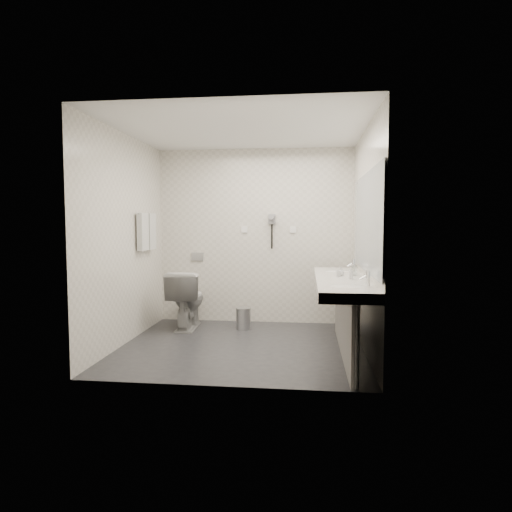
# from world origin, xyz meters

# --- Properties ---
(floor) EXTENTS (2.80, 2.80, 0.00)m
(floor) POSITION_xyz_m (0.00, 0.00, 0.00)
(floor) COLOR #28282D
(floor) RESTS_ON ground
(ceiling) EXTENTS (2.80, 2.80, 0.00)m
(ceiling) POSITION_xyz_m (0.00, 0.00, 2.50)
(ceiling) COLOR white
(ceiling) RESTS_ON wall_back
(wall_back) EXTENTS (2.80, 0.00, 2.80)m
(wall_back) POSITION_xyz_m (0.00, 1.30, 1.25)
(wall_back) COLOR silver
(wall_back) RESTS_ON floor
(wall_front) EXTENTS (2.80, 0.00, 2.80)m
(wall_front) POSITION_xyz_m (0.00, -1.30, 1.25)
(wall_front) COLOR silver
(wall_front) RESTS_ON floor
(wall_left) EXTENTS (0.00, 2.60, 2.60)m
(wall_left) POSITION_xyz_m (-1.40, 0.00, 1.25)
(wall_left) COLOR silver
(wall_left) RESTS_ON floor
(wall_right) EXTENTS (0.00, 2.60, 2.60)m
(wall_right) POSITION_xyz_m (1.40, 0.00, 1.25)
(wall_right) COLOR silver
(wall_right) RESTS_ON floor
(vanity_counter) EXTENTS (0.55, 2.20, 0.10)m
(vanity_counter) POSITION_xyz_m (1.12, -0.20, 0.80)
(vanity_counter) COLOR white
(vanity_counter) RESTS_ON floor
(vanity_panel) EXTENTS (0.03, 2.15, 0.75)m
(vanity_panel) POSITION_xyz_m (1.15, -0.20, 0.38)
(vanity_panel) COLOR gray
(vanity_panel) RESTS_ON floor
(vanity_post_near) EXTENTS (0.06, 0.06, 0.75)m
(vanity_post_near) POSITION_xyz_m (1.18, -1.24, 0.38)
(vanity_post_near) COLOR silver
(vanity_post_near) RESTS_ON floor
(vanity_post_far) EXTENTS (0.06, 0.06, 0.75)m
(vanity_post_far) POSITION_xyz_m (1.18, 0.84, 0.38)
(vanity_post_far) COLOR silver
(vanity_post_far) RESTS_ON floor
(mirror) EXTENTS (0.02, 2.20, 1.05)m
(mirror) POSITION_xyz_m (1.39, -0.20, 1.45)
(mirror) COLOR #B2BCC6
(mirror) RESTS_ON wall_right
(basin_near) EXTENTS (0.40, 0.31, 0.05)m
(basin_near) POSITION_xyz_m (1.12, -0.85, 0.83)
(basin_near) COLOR white
(basin_near) RESTS_ON vanity_counter
(basin_far) EXTENTS (0.40, 0.31, 0.05)m
(basin_far) POSITION_xyz_m (1.12, 0.45, 0.83)
(basin_far) COLOR white
(basin_far) RESTS_ON vanity_counter
(faucet_near) EXTENTS (0.04, 0.04, 0.15)m
(faucet_near) POSITION_xyz_m (1.32, -0.85, 0.92)
(faucet_near) COLOR silver
(faucet_near) RESTS_ON vanity_counter
(faucet_far) EXTENTS (0.04, 0.04, 0.15)m
(faucet_far) POSITION_xyz_m (1.32, 0.45, 0.92)
(faucet_far) COLOR silver
(faucet_far) RESTS_ON vanity_counter
(soap_bottle_a) EXTENTS (0.05, 0.05, 0.09)m
(soap_bottle_a) POSITION_xyz_m (1.09, -0.14, 0.90)
(soap_bottle_a) COLOR silver
(soap_bottle_a) RESTS_ON vanity_counter
(soap_bottle_b) EXTENTS (0.10, 0.10, 0.09)m
(soap_bottle_b) POSITION_xyz_m (1.13, -0.04, 0.90)
(soap_bottle_b) COLOR silver
(soap_bottle_b) RESTS_ON vanity_counter
(soap_bottle_c) EXTENTS (0.06, 0.06, 0.12)m
(soap_bottle_c) POSITION_xyz_m (1.21, -0.31, 0.91)
(soap_bottle_c) COLOR silver
(soap_bottle_c) RESTS_ON vanity_counter
(glass_left) EXTENTS (0.08, 0.08, 0.11)m
(glass_left) POSITION_xyz_m (1.29, 0.00, 0.91)
(glass_left) COLOR silver
(glass_left) RESTS_ON vanity_counter
(toilet) EXTENTS (0.48, 0.80, 0.79)m
(toilet) POSITION_xyz_m (-0.88, 0.81, 0.40)
(toilet) COLOR white
(toilet) RESTS_ON floor
(flush_plate) EXTENTS (0.18, 0.02, 0.12)m
(flush_plate) POSITION_xyz_m (-0.85, 1.29, 0.95)
(flush_plate) COLOR #B2B5BA
(flush_plate) RESTS_ON wall_back
(pedal_bin) EXTENTS (0.24, 0.24, 0.28)m
(pedal_bin) POSITION_xyz_m (-0.10, 0.81, 0.14)
(pedal_bin) COLOR #B2B5BA
(pedal_bin) RESTS_ON floor
(bin_lid) EXTENTS (0.20, 0.20, 0.02)m
(bin_lid) POSITION_xyz_m (-0.10, 0.81, 0.29)
(bin_lid) COLOR #B2B5BA
(bin_lid) RESTS_ON pedal_bin
(towel_rail) EXTENTS (0.02, 0.62, 0.02)m
(towel_rail) POSITION_xyz_m (-1.35, 0.55, 1.55)
(towel_rail) COLOR silver
(towel_rail) RESTS_ON wall_left
(towel_near) EXTENTS (0.07, 0.24, 0.48)m
(towel_near) POSITION_xyz_m (-1.34, 0.41, 1.33)
(towel_near) COLOR silver
(towel_near) RESTS_ON towel_rail
(towel_far) EXTENTS (0.07, 0.24, 0.48)m
(towel_far) POSITION_xyz_m (-1.34, 0.69, 1.33)
(towel_far) COLOR silver
(towel_far) RESTS_ON towel_rail
(dryer_cradle) EXTENTS (0.10, 0.04, 0.14)m
(dryer_cradle) POSITION_xyz_m (0.25, 1.27, 1.50)
(dryer_cradle) COLOR gray
(dryer_cradle) RESTS_ON wall_back
(dryer_barrel) EXTENTS (0.08, 0.14, 0.08)m
(dryer_barrel) POSITION_xyz_m (0.25, 1.20, 1.53)
(dryer_barrel) COLOR gray
(dryer_barrel) RESTS_ON dryer_cradle
(dryer_cord) EXTENTS (0.02, 0.02, 0.35)m
(dryer_cord) POSITION_xyz_m (0.25, 1.26, 1.25)
(dryer_cord) COLOR black
(dryer_cord) RESTS_ON dryer_cradle
(switch_plate_a) EXTENTS (0.09, 0.02, 0.09)m
(switch_plate_a) POSITION_xyz_m (-0.15, 1.29, 1.35)
(switch_plate_a) COLOR white
(switch_plate_a) RESTS_ON wall_back
(switch_plate_b) EXTENTS (0.09, 0.02, 0.09)m
(switch_plate_b) POSITION_xyz_m (0.55, 1.29, 1.35)
(switch_plate_b) COLOR white
(switch_plate_b) RESTS_ON wall_back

